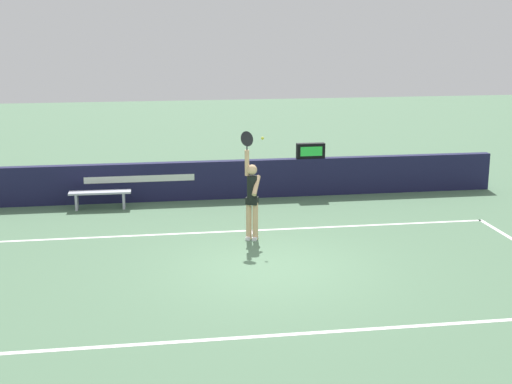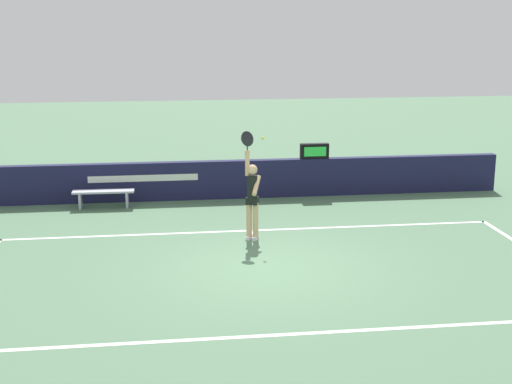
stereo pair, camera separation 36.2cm
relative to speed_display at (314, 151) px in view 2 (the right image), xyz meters
name	(u,v)px [view 2 (the right image)]	position (x,y,z in m)	size (l,w,h in m)	color
ground_plane	(268,267)	(-2.15, -5.79, -1.26)	(60.00, 60.00, 0.00)	#507555
court_lines	(270,272)	(-2.15, -6.07, -1.26)	(11.58, 5.88, 0.00)	white
back_wall	(237,179)	(-2.15, 0.00, -0.74)	(14.85, 0.27, 1.05)	#1A1B3E
speed_display	(314,151)	(0.00, 0.00, 0.00)	(0.79, 0.20, 0.42)	black
tennis_player	(252,195)	(-2.23, -3.88, -0.24)	(0.49, 0.48, 2.48)	tan
tennis_ball	(263,138)	(-1.98, -3.82, 1.03)	(0.07, 0.07, 0.07)	#D2DD37
courtside_bench_near	(104,194)	(-5.75, -0.63, -0.90)	(1.60, 0.39, 0.47)	#ADAEC0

